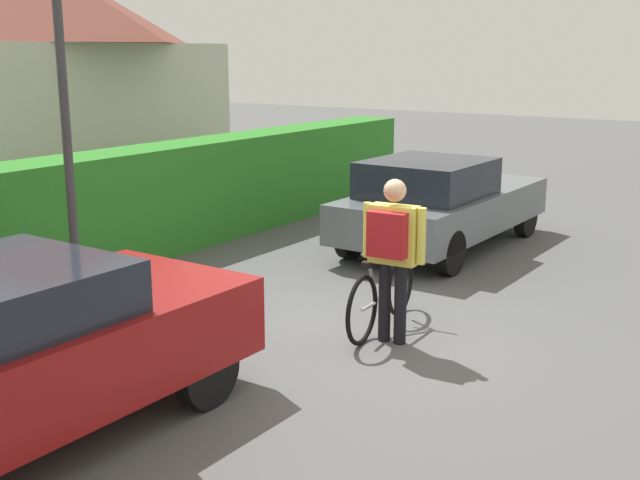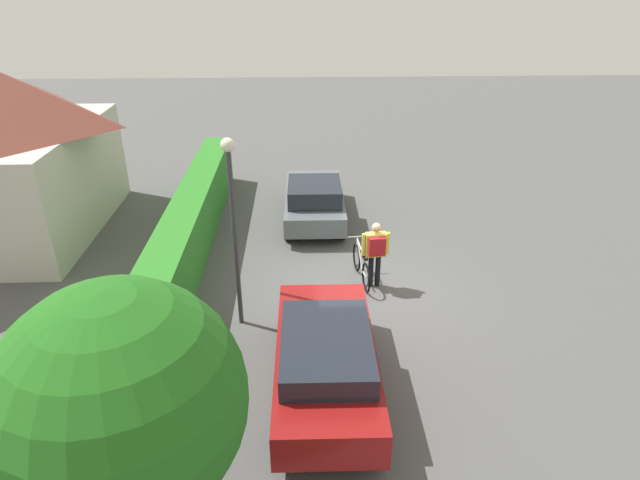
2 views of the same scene
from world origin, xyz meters
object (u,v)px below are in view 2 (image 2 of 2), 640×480
object	(u,v)px
parked_car_near	(326,359)
bicycle	(361,266)
tree_kerbside	(122,403)
person_rider	(376,249)
street_lamp	(233,210)
parked_car_far	(314,199)

from	to	relation	value
parked_car_near	bicycle	bearing A→B (deg)	-15.02
parked_car_near	tree_kerbside	xyz separation A→B (m)	(-3.16, 2.43, 2.04)
parked_car_near	person_rider	xyz separation A→B (m)	(3.73, -1.39, 0.29)
parked_car_near	bicycle	size ratio (longest dim) A/B	2.38
bicycle	tree_kerbside	bearing A→B (deg)	154.04
parked_car_near	bicycle	world-z (taller)	parked_car_near
parked_car_near	street_lamp	xyz separation A→B (m)	(2.30, 1.80, 1.98)
parked_car_near	tree_kerbside	world-z (taller)	tree_kerbside
parked_car_near	parked_car_far	world-z (taller)	parked_car_far
parked_car_far	tree_kerbside	xyz separation A→B (m)	(-10.90, 2.43, 2.08)
bicycle	person_rider	xyz separation A→B (m)	(-0.33, -0.30, 0.66)
street_lamp	parked_car_far	bearing A→B (deg)	-18.28
parked_car_near	street_lamp	bearing A→B (deg)	37.97
street_lamp	tree_kerbside	bearing A→B (deg)	173.45
parked_car_far	person_rider	size ratio (longest dim) A/B	2.42
person_rider	street_lamp	world-z (taller)	street_lamp
parked_car_far	bicycle	distance (m)	3.85
parked_car_near	bicycle	distance (m)	4.22
tree_kerbside	bicycle	bearing A→B (deg)	-25.96
parked_car_far	bicycle	bearing A→B (deg)	-163.50
parked_car_near	person_rider	world-z (taller)	person_rider
person_rider	tree_kerbside	world-z (taller)	tree_kerbside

